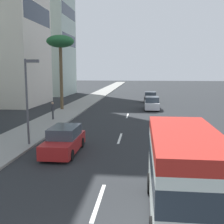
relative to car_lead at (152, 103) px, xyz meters
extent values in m
plane|color=#26282B|center=(1.00, 2.87, -0.80)|extent=(198.00, 198.00, 0.00)
cube|color=gray|center=(1.00, 10.26, -0.73)|extent=(162.00, 3.73, 0.15)
cube|color=silver|center=(-26.15, 2.87, -0.80)|extent=(3.20, 0.16, 0.01)
cube|color=silver|center=(-15.87, 2.87, -0.80)|extent=(3.20, 0.16, 0.01)
cube|color=silver|center=(-5.32, 2.87, -0.80)|extent=(3.20, 0.16, 0.01)
cube|color=silver|center=(0.06, 0.00, -0.21)|extent=(4.46, 1.83, 0.84)
cube|color=#38424C|center=(-0.16, 0.00, 0.56)|extent=(2.45, 1.68, 0.69)
cylinder|color=black|center=(1.44, 0.84, -0.48)|extent=(0.64, 0.22, 0.64)
cylinder|color=black|center=(1.44, -0.84, -0.48)|extent=(0.64, 0.22, 0.64)
cylinder|color=black|center=(-1.32, 0.84, -0.48)|extent=(0.64, 0.22, 0.64)
cylinder|color=black|center=(-1.32, -0.84, -0.48)|extent=(0.64, 0.22, 0.64)
cube|color=#A51E1E|center=(-19.96, 6.00, -0.23)|extent=(4.52, 1.76, 0.80)
cube|color=#38424C|center=(-19.74, 6.00, 0.50)|extent=(2.49, 1.62, 0.65)
cylinder|color=black|center=(-21.37, 5.20, -0.48)|extent=(0.64, 0.22, 0.64)
cylinder|color=black|center=(-21.37, 6.81, -0.48)|extent=(0.64, 0.22, 0.64)
cylinder|color=black|center=(-18.56, 5.20, -0.48)|extent=(0.64, 0.22, 0.64)
cylinder|color=black|center=(-18.56, 6.81, -0.48)|extent=(0.64, 0.22, 0.64)
cube|color=black|center=(8.89, -0.03, -0.22)|extent=(4.23, 1.86, 0.81)
cube|color=#38424C|center=(8.68, -0.03, 0.52)|extent=(2.32, 1.72, 0.66)
cylinder|color=black|center=(10.20, 0.83, -0.48)|extent=(0.64, 0.22, 0.64)
cylinder|color=black|center=(10.20, -0.89, -0.48)|extent=(0.64, 0.22, 0.64)
cylinder|color=black|center=(7.58, 0.83, -0.48)|extent=(0.64, 0.22, 0.64)
cylinder|color=black|center=(7.58, -0.89, -0.48)|extent=(0.64, 0.22, 0.64)
cube|color=silver|center=(-26.90, -0.24, 0.61)|extent=(6.06, 2.26, 2.36)
cube|color=#B2261E|center=(-26.90, -0.24, 2.01)|extent=(6.06, 2.26, 0.45)
cube|color=#28333D|center=(-26.90, -0.24, 1.06)|extent=(6.07, 2.27, 0.79)
cylinder|color=black|center=(-25.15, 0.83, -0.38)|extent=(0.84, 0.26, 0.84)
cylinder|color=black|center=(-25.15, -1.31, -0.38)|extent=(0.84, 0.26, 0.84)
cylinder|color=#333338|center=(-9.24, 10.23, -0.22)|extent=(0.14, 0.14, 0.86)
cylinder|color=#333338|center=(-9.08, 10.23, -0.22)|extent=(0.14, 0.14, 0.86)
cube|color=#333338|center=(-9.16, 10.23, 0.55)|extent=(0.38, 0.32, 0.68)
sphere|color=tan|center=(-9.16, 10.23, 1.00)|extent=(0.23, 0.23, 0.23)
cylinder|color=brown|center=(-1.65, 11.48, 3.33)|extent=(0.40, 0.40, 7.96)
ellipsoid|color=#236033|center=(-1.65, 11.48, 7.82)|extent=(3.40, 3.40, 1.53)
cylinder|color=#4C4C51|center=(-18.72, 8.79, 2.18)|extent=(0.14, 0.14, 5.66)
cube|color=#4C4C51|center=(-18.72, 8.34, 4.86)|extent=(0.24, 0.90, 0.20)
cube|color=#2D3847|center=(3.34, 16.10, 12.16)|extent=(9.95, 0.08, 2.70)
cube|color=#2D3847|center=(20.37, 16.10, 10.21)|extent=(10.19, 0.08, 2.29)
cube|color=#2D3847|center=(20.37, 16.10, 15.72)|extent=(10.19, 0.08, 2.29)
camera|label=1|loc=(-36.31, 1.23, 4.28)|focal=44.86mm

